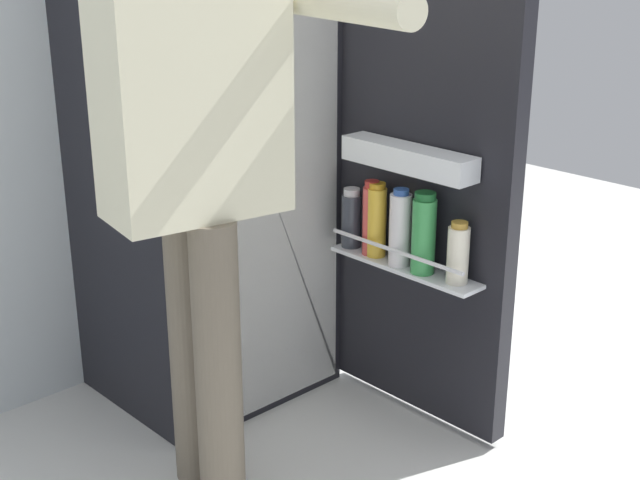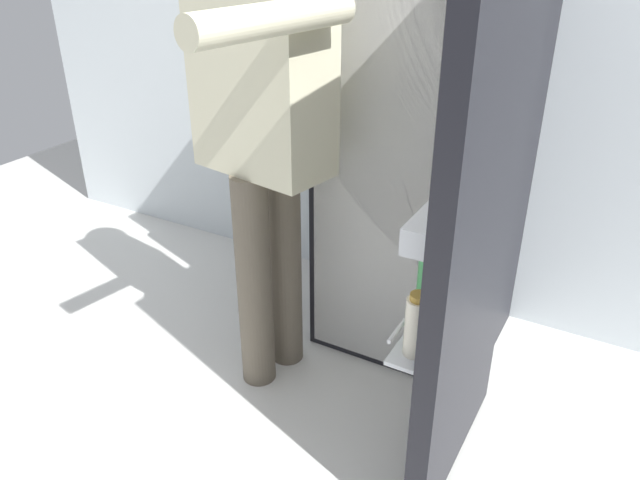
{
  "view_description": "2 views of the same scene",
  "coord_description": "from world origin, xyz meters",
  "views": [
    {
      "loc": [
        -1.57,
        -1.65,
        1.47
      ],
      "look_at": [
        -0.1,
        -0.1,
        0.69
      ],
      "focal_mm": 49.84,
      "sensor_mm": 36.0,
      "label": 1
    },
    {
      "loc": [
        0.69,
        -1.48,
        1.5
      ],
      "look_at": [
        -0.09,
        -0.09,
        0.67
      ],
      "focal_mm": 34.74,
      "sensor_mm": 36.0,
      "label": 2
    }
  ],
  "objects": [
    {
      "name": "ground_plane",
      "position": [
        0.0,
        0.0,
        0.0
      ],
      "size": [
        6.32,
        6.32,
        0.0
      ],
      "primitive_type": "plane",
      "color": "silver"
    },
    {
      "name": "refrigerator",
      "position": [
        0.03,
        0.47,
        0.82
      ],
      "size": [
        0.71,
        1.19,
        1.64
      ],
      "color": "black",
      "rests_on": "ground_plane"
    },
    {
      "name": "kitchen_wall",
      "position": [
        0.0,
        0.87,
        1.21
      ],
      "size": [
        4.4,
        0.1,
        2.43
      ],
      "primitive_type": "cube",
      "color": "silver",
      "rests_on": "ground_plane"
    },
    {
      "name": "person",
      "position": [
        -0.36,
        0.05,
        0.95
      ],
      "size": [
        0.54,
        0.77,
        1.59
      ],
      "color": "#665B4C",
      "rests_on": "ground_plane"
    }
  ]
}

